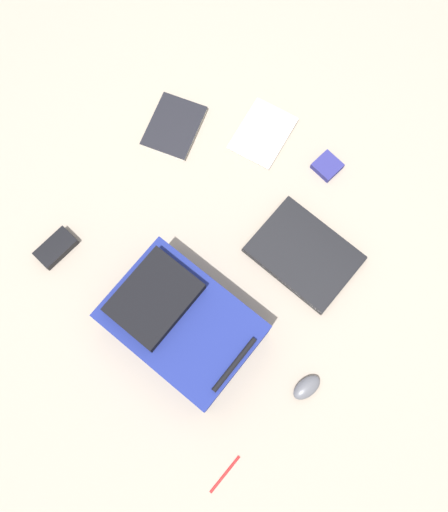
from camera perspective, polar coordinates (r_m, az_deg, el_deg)
name	(u,v)px	position (r m, az deg, el deg)	size (l,w,h in m)	color
ground_plane	(226,257)	(1.83, 0.21, -0.09)	(3.73, 3.73, 0.00)	gray
backpack	(180,323)	(1.69, -4.62, -7.03)	(0.45, 0.33, 0.22)	navy
laptop	(304,254)	(1.83, 8.49, 0.22)	(0.34, 0.25, 0.03)	black
book_blue	(174,127)	(2.00, -5.30, 13.47)	(0.24, 0.27, 0.02)	silver
book_red	(263,134)	(1.99, 4.13, 12.77)	(0.21, 0.26, 0.02)	silver
computer_mouse	(307,387)	(1.77, 8.74, -13.57)	(0.06, 0.10, 0.03)	#4C4C51
power_brick	(56,248)	(1.90, -17.34, 0.81)	(0.08, 0.14, 0.03)	black
pen_black	(225,474)	(1.77, 0.10, -22.10)	(0.01, 0.01, 0.14)	red
earbud_pouch	(327,166)	(1.96, 10.86, 9.32)	(0.08, 0.08, 0.03)	navy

